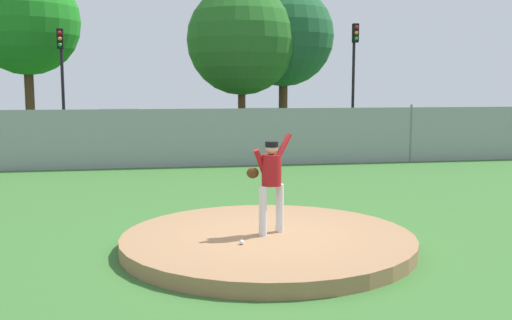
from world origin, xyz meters
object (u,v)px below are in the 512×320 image
Objects in this scene: baseball at (242,242)px; traffic_light_near at (62,66)px; parked_car_slate at (444,128)px; parked_car_white at (268,130)px; parked_car_red at (118,132)px; traffic_light_far at (354,62)px; pitcher_youth at (271,177)px; parked_car_charcoal at (364,129)px; traffic_cone_orange at (214,153)px.

baseball is 0.01× the size of traffic_light_near.
parked_car_slate is 17.30m from traffic_light_near.
parked_car_white is 6.11m from parked_car_red.
traffic_light_near is at bearing 123.53° from parked_car_red.
traffic_light_far reaches higher than parked_car_slate.
parked_car_slate is 5.63m from traffic_light_far.
traffic_light_far is at bearing 67.07° from pitcher_youth.
parked_car_slate is at bearing -4.48° from parked_car_charcoal.
parked_car_white is at bearing 77.49° from baseball.
pitcher_youth is 0.36× the size of parked_car_white.
parked_car_charcoal is 0.79× the size of traffic_light_near.
traffic_light_far is (-2.83, 3.84, 3.00)m from parked_car_slate.
parked_car_red is (-6.11, -0.01, 0.01)m from parked_car_white.
parked_car_white reaches higher than parked_car_slate.
traffic_light_far is at bearing 37.06° from parked_car_white.
pitcher_youth is at bearing -126.01° from parked_car_slate.
parked_car_red reaches higher than parked_car_slate.
baseball is (-0.56, -0.57, -0.90)m from pitcher_youth.
parked_car_slate is (3.58, -0.28, 0.03)m from parked_car_charcoal.
pitcher_youth is at bearing -72.41° from traffic_light_near.
parked_car_charcoal is at bearing 63.80° from baseball.
pitcher_youth is 22.19× the size of baseball.
traffic_cone_orange is at bearing -163.72° from parked_car_slate.
parked_car_charcoal is (4.24, 0.21, -0.03)m from parked_car_white.
traffic_light_far is at bearing 18.78° from parked_car_red.
traffic_light_near is at bearing 105.56° from baseball.
parked_car_red is 13.94m from parked_car_slate.
parked_car_white reaches higher than traffic_cone_orange.
parked_car_red reaches higher than traffic_cone_orange.
parked_car_white is 7.82m from parked_car_slate.
parked_car_white is 8.37× the size of traffic_cone_orange.
parked_car_charcoal is 7.63m from traffic_cone_orange.
parked_car_white reaches higher than parked_car_charcoal.
traffic_light_far reaches higher than parked_car_charcoal.
baseball is at bearing -79.92° from parked_car_red.
baseball is at bearing -102.51° from parked_car_white.
parked_car_white is 6.94m from traffic_light_far.
baseball is 0.02× the size of parked_car_slate.
baseball is 17.30m from parked_car_charcoal.
traffic_light_far is at bearing 42.18° from traffic_cone_orange.
parked_car_white is at bearing 79.12° from pitcher_youth.
parked_car_red is at bearing 179.74° from parked_car_slate.
pitcher_youth reaches higher than baseball.
parked_car_slate reaches higher than traffic_cone_orange.
parked_car_red is at bearing 100.08° from baseball.
traffic_light_far is (8.39, 19.08, 3.52)m from baseball.
pitcher_youth is 0.32× the size of traffic_light_near.
traffic_cone_orange is (-6.84, -3.33, -0.51)m from parked_car_charcoal.
traffic_cone_orange is at bearing -154.08° from parked_car_charcoal.
traffic_light_far is at bearing -0.96° from traffic_light_near.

